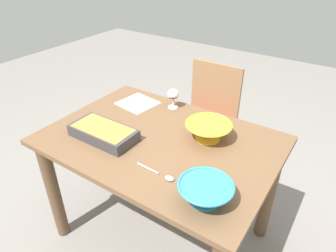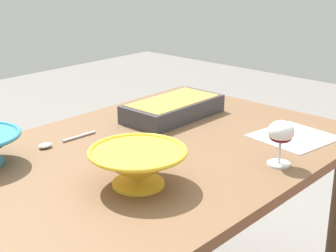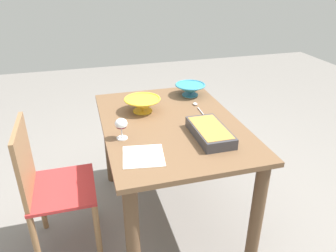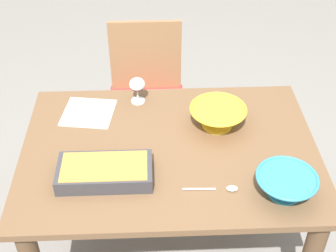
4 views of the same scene
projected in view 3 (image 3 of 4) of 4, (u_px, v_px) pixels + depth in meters
ground_plane at (170, 213)px, 2.43m from camera, size 8.00×8.00×0.00m
dining_table at (171, 142)px, 2.16m from camera, size 1.23×0.86×0.76m
chair at (48, 184)px, 1.94m from camera, size 0.43×0.38×0.89m
wine_glass at (121, 125)px, 1.86m from camera, size 0.07×0.07×0.13m
casserole_dish at (210, 132)px, 1.90m from camera, size 0.36×0.18×0.06m
mixing_bowl at (142, 104)px, 2.22m from camera, size 0.25×0.25×0.10m
small_bowl at (190, 89)px, 2.50m from camera, size 0.23×0.23×0.09m
serving_spoon at (197, 106)px, 2.31m from camera, size 0.21×0.03×0.01m
napkin at (143, 156)px, 1.72m from camera, size 0.25×0.25×0.00m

